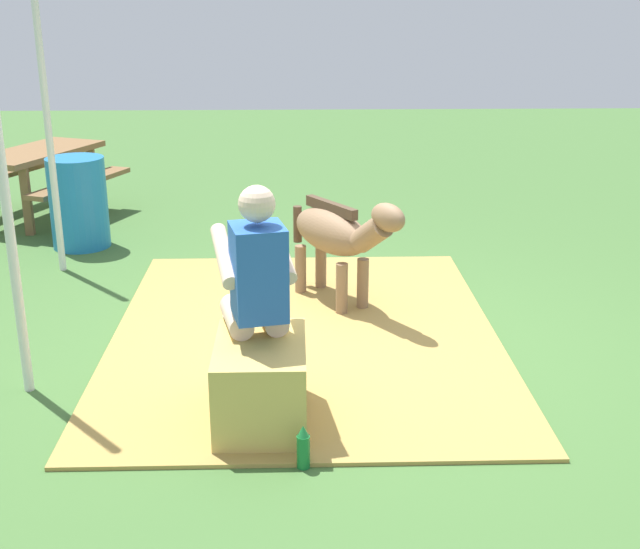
# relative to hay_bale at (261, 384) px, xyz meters

# --- Properties ---
(ground_plane) EXTENTS (24.00, 24.00, 0.00)m
(ground_plane) POSITION_rel_hay_bale_xyz_m (1.08, -0.53, -0.25)
(ground_plane) COLOR #426B33
(hay_patch) EXTENTS (3.49, 2.73, 0.02)m
(hay_patch) POSITION_rel_hay_bale_xyz_m (1.27, -0.26, -0.24)
(hay_patch) COLOR #AD8C47
(hay_patch) RESTS_ON ground
(hay_bale) EXTENTS (0.73, 0.50, 0.50)m
(hay_bale) POSITION_rel_hay_bale_xyz_m (0.00, 0.00, 0.00)
(hay_bale) COLOR tan
(hay_bale) RESTS_ON ground
(person_seated) EXTENTS (0.71, 0.51, 1.38)m
(person_seated) POSITION_rel_hay_bale_xyz_m (0.16, 0.03, 0.52)
(person_seated) COLOR beige
(person_seated) RESTS_ON ground
(pony_standing) EXTENTS (1.19, 0.89, 0.94)m
(pony_standing) POSITION_rel_hay_bale_xyz_m (1.86, -0.53, 0.33)
(pony_standing) COLOR #8C6B4C
(pony_standing) RESTS_ON ground
(soda_bottle) EXTENTS (0.07, 0.07, 0.24)m
(soda_bottle) POSITION_rel_hay_bale_xyz_m (-0.47, -0.23, -0.13)
(soda_bottle) COLOR #197233
(soda_bottle) RESTS_ON ground
(water_barrel) EXTENTS (0.54, 0.54, 0.86)m
(water_barrel) POSITION_rel_hay_bale_xyz_m (3.51, 1.86, 0.18)
(water_barrel) COLOR #1E72B2
(water_barrel) RESTS_ON ground
(tent_pole_left) EXTENTS (0.06, 0.06, 2.58)m
(tent_pole_left) POSITION_rel_hay_bale_xyz_m (0.46, 1.46, 1.04)
(tent_pole_left) COLOR silver
(tent_pole_left) RESTS_ON ground
(tent_pole_right) EXTENTS (0.06, 0.06, 2.58)m
(tent_pole_right) POSITION_rel_hay_bale_xyz_m (2.80, 1.86, 1.04)
(tent_pole_right) COLOR silver
(tent_pole_right) RESTS_ON ground
(picnic_bench) EXTENTS (1.88, 1.77, 0.75)m
(picnic_bench) POSITION_rel_hay_bale_xyz_m (4.55, 2.53, 0.33)
(picnic_bench) COLOR brown
(picnic_bench) RESTS_ON ground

